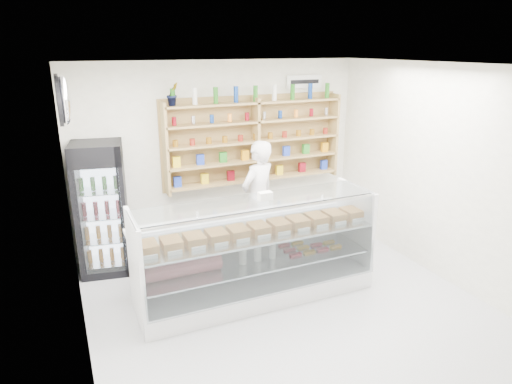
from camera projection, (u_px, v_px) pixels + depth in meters
name	position (u px, v px, depth m)	size (l,w,h in m)	color
room	(302.00, 203.00, 4.82)	(5.00, 5.00, 5.00)	#B7B8BC
display_counter	(255.00, 270.00, 5.63)	(2.92, 0.87, 1.27)	white
shop_worker	(258.00, 199.00, 6.65)	(0.63, 0.41, 1.72)	silver
drinks_cooler	(102.00, 209.00, 6.11)	(0.75, 0.73, 1.80)	black
wall_shelving	(256.00, 141.00, 6.99)	(2.84, 0.28, 1.33)	#A68D4E
potted_plant	(173.00, 94.00, 6.28)	(0.18, 0.14, 0.32)	#1E6626
security_mirror	(64.00, 100.00, 4.71)	(0.15, 0.50, 0.50)	silver
wall_sign	(304.00, 82.00, 7.19)	(0.62, 0.03, 0.20)	white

